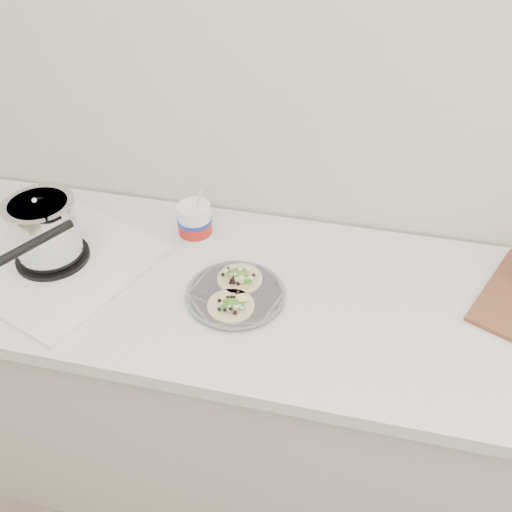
# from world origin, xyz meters

# --- Properties ---
(counter) EXTENTS (2.44, 0.66, 0.90)m
(counter) POSITION_xyz_m (0.00, 1.43, 0.45)
(counter) COLOR beige
(counter) RESTS_ON ground
(stove) EXTENTS (0.60, 0.58, 0.23)m
(stove) POSITION_xyz_m (-0.54, 1.39, 0.98)
(stove) COLOR silver
(stove) RESTS_ON counter
(taco_plate) EXTENTS (0.25, 0.25, 0.04)m
(taco_plate) POSITION_xyz_m (-0.02, 1.37, 0.92)
(taco_plate) COLOR slate
(taco_plate) RESTS_ON counter
(tub) EXTENTS (0.10, 0.10, 0.22)m
(tub) POSITION_xyz_m (-0.19, 1.58, 0.97)
(tub) COLOR white
(tub) RESTS_ON counter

